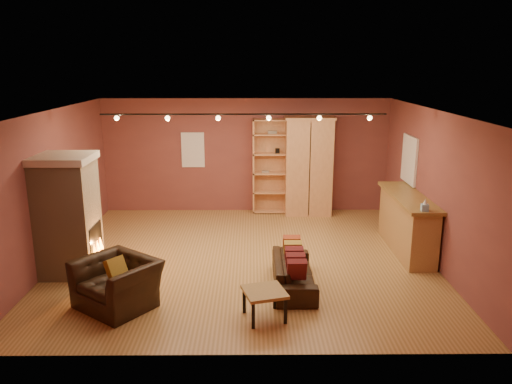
{
  "coord_description": "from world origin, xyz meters",
  "views": [
    {
      "loc": [
        0.16,
        -8.9,
        3.61
      ],
      "look_at": [
        0.23,
        0.2,
        1.26
      ],
      "focal_mm": 35.0,
      "sensor_mm": 36.0,
      "label": 1
    }
  ],
  "objects_px": {
    "bar_counter": "(407,223)",
    "armchair": "(117,276)",
    "loveseat": "(294,267)",
    "coffee_table": "(264,294)",
    "bookcase": "(272,165)",
    "armoire": "(308,166)",
    "fireplace": "(68,215)"
  },
  "relations": [
    {
      "from": "bookcase",
      "to": "armoire",
      "type": "xyz_separation_m",
      "value": [
        0.88,
        -0.18,
        0.02
      ]
    },
    {
      "from": "fireplace",
      "to": "armoire",
      "type": "distance_m",
      "value": 5.78
    },
    {
      "from": "fireplace",
      "to": "coffee_table",
      "type": "bearing_deg",
      "value": -26.63
    },
    {
      "from": "loveseat",
      "to": "coffee_table",
      "type": "relative_size",
      "value": 2.34
    },
    {
      "from": "armoire",
      "to": "loveseat",
      "type": "xyz_separation_m",
      "value": [
        -0.68,
        -4.17,
        -0.85
      ]
    },
    {
      "from": "armoire",
      "to": "armchair",
      "type": "bearing_deg",
      "value": -125.3
    },
    {
      "from": "armoire",
      "to": "fireplace",
      "type": "bearing_deg",
      "value": -142.15
    },
    {
      "from": "fireplace",
      "to": "coffee_table",
      "type": "xyz_separation_m",
      "value": [
        3.37,
        -1.69,
        -0.69
      ]
    },
    {
      "from": "bar_counter",
      "to": "loveseat",
      "type": "bearing_deg",
      "value": -145.09
    },
    {
      "from": "bookcase",
      "to": "bar_counter",
      "type": "distance_m",
      "value": 3.78
    },
    {
      "from": "fireplace",
      "to": "armchair",
      "type": "distance_m",
      "value": 1.81
    },
    {
      "from": "coffee_table",
      "to": "bar_counter",
      "type": "bearing_deg",
      "value": 43.35
    },
    {
      "from": "coffee_table",
      "to": "bookcase",
      "type": "bearing_deg",
      "value": 86.7
    },
    {
      "from": "loveseat",
      "to": "armchair",
      "type": "height_order",
      "value": "armchair"
    },
    {
      "from": "fireplace",
      "to": "bookcase",
      "type": "relative_size",
      "value": 0.91
    },
    {
      "from": "fireplace",
      "to": "armchair",
      "type": "height_order",
      "value": "fireplace"
    },
    {
      "from": "bookcase",
      "to": "armchair",
      "type": "distance_m",
      "value": 5.67
    },
    {
      "from": "armchair",
      "to": "fireplace",
      "type": "bearing_deg",
      "value": 168.59
    },
    {
      "from": "coffee_table",
      "to": "armchair",
      "type": "bearing_deg",
      "value": 169.81
    },
    {
      "from": "fireplace",
      "to": "coffee_table",
      "type": "relative_size",
      "value": 2.98
    },
    {
      "from": "coffee_table",
      "to": "fireplace",
      "type": "bearing_deg",
      "value": 153.37
    },
    {
      "from": "bookcase",
      "to": "loveseat",
      "type": "xyz_separation_m",
      "value": [
        0.2,
        -4.36,
        -0.83
      ]
    },
    {
      "from": "loveseat",
      "to": "bar_counter",
      "type": "bearing_deg",
      "value": -54.85
    },
    {
      "from": "fireplace",
      "to": "loveseat",
      "type": "height_order",
      "value": "fireplace"
    },
    {
      "from": "bookcase",
      "to": "loveseat",
      "type": "bearing_deg",
      "value": -87.39
    },
    {
      "from": "loveseat",
      "to": "coffee_table",
      "type": "height_order",
      "value": "loveseat"
    },
    {
      "from": "bar_counter",
      "to": "armchair",
      "type": "distance_m",
      "value": 5.6
    },
    {
      "from": "coffee_table",
      "to": "loveseat",
      "type": "bearing_deg",
      "value": 64.31
    },
    {
      "from": "fireplace",
      "to": "bookcase",
      "type": "distance_m",
      "value": 5.24
    },
    {
      "from": "bar_counter",
      "to": "loveseat",
      "type": "relative_size",
      "value": 1.42
    },
    {
      "from": "armoire",
      "to": "loveseat",
      "type": "distance_m",
      "value": 4.31
    },
    {
      "from": "bookcase",
      "to": "coffee_table",
      "type": "xyz_separation_m",
      "value": [
        -0.31,
        -5.42,
        -0.81
      ]
    }
  ]
}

